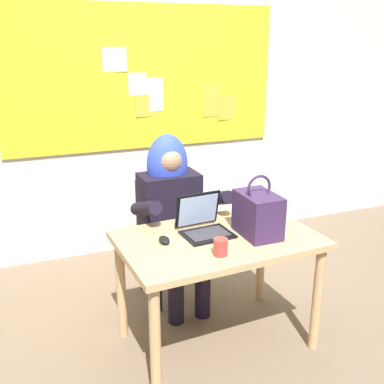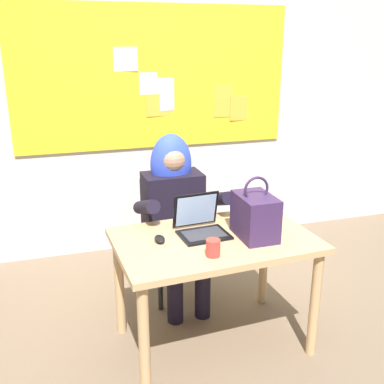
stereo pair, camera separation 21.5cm
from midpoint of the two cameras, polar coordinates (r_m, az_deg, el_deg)
ground_plane at (r=3.07m, az=2.02°, el=-18.85°), size 24.00×24.00×0.00m
wall_back_bulletin at (r=4.09m, az=-7.63°, el=11.58°), size 6.38×1.81×2.74m
desk_main at (r=2.80m, az=1.03°, el=-7.54°), size 1.21×0.81×0.74m
chair_at_desk at (r=3.46m, az=-5.01°, el=-4.90°), size 0.46×0.46×0.89m
person_costumed at (r=3.26m, az=-4.32°, el=-1.98°), size 0.60×0.61×1.24m
laptop at (r=2.79m, az=-0.75°, el=-4.12°), size 0.31×0.30×0.24m
computer_mouse at (r=2.68m, az=-5.78°, el=-6.00°), size 0.06×0.11×0.03m
handbag at (r=2.75m, az=6.01°, el=-2.77°), size 0.20×0.30×0.38m
coffee_mug at (r=2.51m, az=1.12°, el=-6.91°), size 0.08×0.08×0.09m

